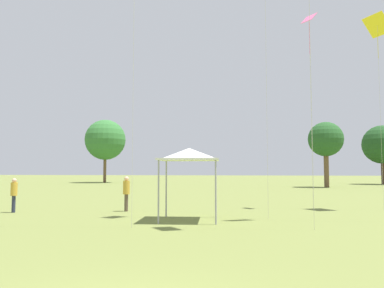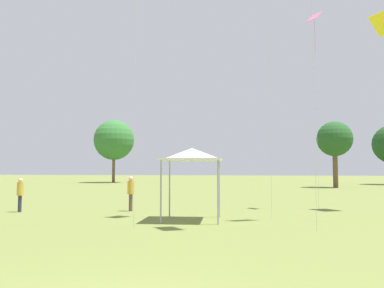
% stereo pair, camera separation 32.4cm
% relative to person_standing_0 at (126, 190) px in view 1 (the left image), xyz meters
% --- Properties ---
extents(person_standing_0, '(0.42, 0.42, 1.86)m').
position_rel_person_standing_0_xyz_m(person_standing_0, '(0.00, 0.00, 0.00)').
color(person_standing_0, brown).
rests_on(person_standing_0, ground).
extents(person_standing_1, '(0.36, 0.36, 1.78)m').
position_rel_person_standing_0_xyz_m(person_standing_1, '(-5.59, -1.45, -0.05)').
color(person_standing_1, '#282D42').
rests_on(person_standing_1, ground).
extents(canopy_tent, '(2.82, 2.82, 3.17)m').
position_rel_person_standing_0_xyz_m(canopy_tent, '(3.89, -3.07, 1.75)').
color(canopy_tent, white).
rests_on(canopy_tent, ground).
extents(kite_5, '(1.50, 1.62, 10.93)m').
position_rel_person_standing_0_xyz_m(kite_5, '(13.81, 2.66, 9.11)').
color(kite_5, yellow).
rests_on(kite_5, ground).
extents(kite_6, '(0.96, 0.97, 11.40)m').
position_rel_person_standing_0_xyz_m(kite_6, '(10.10, 2.82, 9.42)').
color(kite_6, pink).
rests_on(kite_6, ground).
extents(distant_tree_0, '(7.09, 7.09, 11.07)m').
position_rel_person_standing_0_xyz_m(distant_tree_0, '(-18.48, 43.31, 6.39)').
color(distant_tree_0, brown).
rests_on(distant_tree_0, ground).
extents(distant_tree_1, '(4.43, 4.43, 8.37)m').
position_rel_person_standing_0_xyz_m(distant_tree_1, '(16.30, 30.39, 4.97)').
color(distant_tree_1, brown).
rests_on(distant_tree_1, ground).
extents(distant_tree_2, '(5.93, 5.93, 9.10)m').
position_rel_person_standing_0_xyz_m(distant_tree_2, '(26.94, 41.90, 4.99)').
color(distant_tree_2, '#473323').
rests_on(distant_tree_2, ground).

